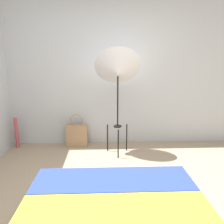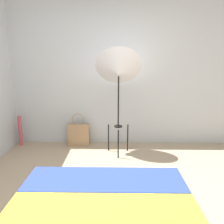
{
  "view_description": "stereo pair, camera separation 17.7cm",
  "coord_description": "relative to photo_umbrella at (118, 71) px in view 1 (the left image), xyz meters",
  "views": [
    {
      "loc": [
        -0.03,
        -1.77,
        1.49
      ],
      "look_at": [
        0.09,
        1.39,
        0.74
      ],
      "focal_mm": 35.0,
      "sensor_mm": 36.0,
      "label": 1
    },
    {
      "loc": [
        0.14,
        -1.77,
        1.49
      ],
      "look_at": [
        0.09,
        1.39,
        0.74
      ],
      "focal_mm": 35.0,
      "sensor_mm": 36.0,
      "label": 2
    }
  ],
  "objects": [
    {
      "name": "tote_bag",
      "position": [
        -0.7,
        0.32,
        -1.12
      ],
      "size": [
        0.37,
        0.1,
        0.59
      ],
      "color": "#9E7A56",
      "rests_on": "ground_plane"
    },
    {
      "name": "paper_roll",
      "position": [
        -1.73,
        0.31,
        -1.06
      ],
      "size": [
        0.06,
        0.06,
        0.54
      ],
      "color": "#BC4C56",
      "rests_on": "ground_plane"
    },
    {
      "name": "wall_back",
      "position": [
        -0.19,
        0.5,
        -0.03
      ],
      "size": [
        8.0,
        0.05,
        2.6
      ],
      "color": "#B7BCC1",
      "rests_on": "ground_plane"
    },
    {
      "name": "ground_plane",
      "position": [
        -0.19,
        -1.57,
        -1.33
      ],
      "size": [
        14.0,
        14.0,
        0.0
      ],
      "primitive_type": "plane",
      "color": "gray"
    },
    {
      "name": "photo_umbrella",
      "position": [
        0.0,
        0.0,
        0.0
      ],
      "size": [
        0.72,
        0.59,
        1.68
      ],
      "color": "black",
      "rests_on": "ground_plane"
    }
  ]
}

